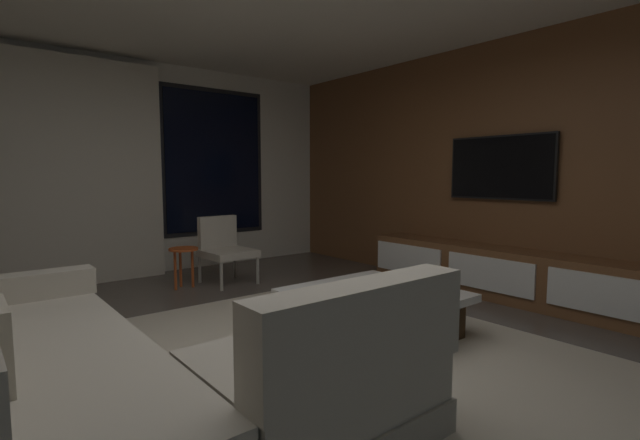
{
  "coord_description": "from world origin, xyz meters",
  "views": [
    {
      "loc": [
        -1.57,
        -2.31,
        1.27
      ],
      "look_at": [
        1.03,
        0.91,
        0.86
      ],
      "focal_mm": 25.56,
      "sensor_mm": 36.0,
      "label": 1
    }
  ],
  "objects": [
    {
      "name": "floor",
      "position": [
        0.0,
        0.0,
        0.0
      ],
      "size": [
        9.2,
        9.2,
        0.0
      ],
      "primitive_type": "plane",
      "color": "#564C44"
    },
    {
      "name": "back_wall_with_window",
      "position": [
        -0.06,
        3.62,
        1.34
      ],
      "size": [
        6.6,
        0.3,
        2.7
      ],
      "color": "silver",
      "rests_on": "floor"
    },
    {
      "name": "media_wall",
      "position": [
        3.06,
        0.0,
        1.35
      ],
      "size": [
        0.12,
        7.8,
        2.7
      ],
      "color": "brown",
      "rests_on": "floor"
    },
    {
      "name": "area_rug",
      "position": [
        0.35,
        -0.1,
        0.01
      ],
      "size": [
        3.2,
        3.8,
        0.01
      ],
      "primitive_type": "cube",
      "color": "beige",
      "rests_on": "floor"
    },
    {
      "name": "sectional_couch",
      "position": [
        -1.0,
        -0.06,
        0.29
      ],
      "size": [
        1.98,
        2.5,
        0.82
      ],
      "color": "#A49C8C",
      "rests_on": "floor"
    },
    {
      "name": "coffee_table",
      "position": [
        0.95,
        0.14,
        0.19
      ],
      "size": [
        1.16,
        1.16,
        0.36
      ],
      "color": "#36210F",
      "rests_on": "floor"
    },
    {
      "name": "book_stack_on_coffee_table",
      "position": [
        0.94,
        0.17,
        0.4
      ],
      "size": [
        0.29,
        0.2,
        0.08
      ],
      "color": "#C2AE9B",
      "rests_on": "coffee_table"
    },
    {
      "name": "accent_chair_near_window",
      "position": [
        0.9,
        2.54,
        0.43
      ],
      "size": [
        0.57,
        0.59,
        0.78
      ],
      "color": "#B2ADA0",
      "rests_on": "floor"
    },
    {
      "name": "side_stool",
      "position": [
        0.4,
        2.56,
        0.37
      ],
      "size": [
        0.32,
        0.32,
        0.46
      ],
      "color": "#BF4C1E",
      "rests_on": "floor"
    },
    {
      "name": "media_console",
      "position": [
        2.77,
        0.05,
        0.25
      ],
      "size": [
        0.46,
        3.1,
        0.52
      ],
      "color": "brown",
      "rests_on": "floor"
    },
    {
      "name": "mounted_tv",
      "position": [
        2.95,
        0.25,
        1.35
      ],
      "size": [
        0.05,
        1.17,
        0.67
      ],
      "color": "black"
    }
  ]
}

